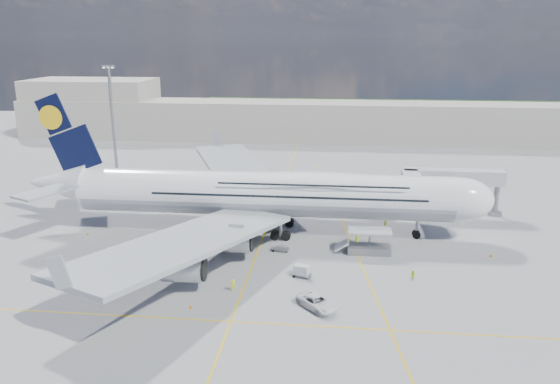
# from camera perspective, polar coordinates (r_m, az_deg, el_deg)

# --- Properties ---
(ground) EXTENTS (300.00, 300.00, 0.00)m
(ground) POSITION_cam_1_polar(r_m,az_deg,el_deg) (83.04, -2.50, -6.61)
(ground) COLOR gray
(ground) RESTS_ON ground
(taxi_line_main) EXTENTS (0.25, 220.00, 0.01)m
(taxi_line_main) POSITION_cam_1_polar(r_m,az_deg,el_deg) (83.03, -2.50, -6.60)
(taxi_line_main) COLOR #DBB00B
(taxi_line_main) RESTS_ON ground
(taxi_line_cross) EXTENTS (120.00, 0.25, 0.01)m
(taxi_line_cross) POSITION_cam_1_polar(r_m,az_deg,el_deg) (65.31, -5.15, -13.32)
(taxi_line_cross) COLOR #DBB00B
(taxi_line_cross) RESTS_ON ground
(taxi_line_diag) EXTENTS (14.16, 99.06, 0.01)m
(taxi_line_diag) POSITION_cam_1_polar(r_m,az_deg,el_deg) (91.54, 7.16, -4.51)
(taxi_line_diag) COLOR #DBB00B
(taxi_line_diag) RESTS_ON ground
(airliner) EXTENTS (77.26, 79.15, 23.71)m
(airliner) POSITION_cam_1_polar(r_m,az_deg,el_deg) (90.07, -1.45, -0.13)
(airliner) COLOR white
(airliner) RESTS_ON ground
(jet_bridge) EXTENTS (18.80, 12.10, 8.50)m
(jet_bridge) POSITION_cam_1_polar(r_m,az_deg,el_deg) (101.53, 16.16, 1.09)
(jet_bridge) COLOR #B7B7BC
(jet_bridge) RESTS_ON ground
(cargo_loader) EXTENTS (8.53, 3.20, 3.67)m
(cargo_loader) POSITION_cam_1_polar(r_m,az_deg,el_deg) (84.59, 9.18, -5.46)
(cargo_loader) COLOR silver
(cargo_loader) RESTS_ON ground
(light_mast) EXTENTS (3.00, 0.70, 25.50)m
(light_mast) POSITION_cam_1_polar(r_m,az_deg,el_deg) (132.65, -17.07, 7.22)
(light_mast) COLOR gray
(light_mast) RESTS_ON ground
(terminal) EXTENTS (180.00, 16.00, 12.00)m
(terminal) POSITION_cam_1_polar(r_m,az_deg,el_deg) (173.10, 2.14, 7.42)
(terminal) COLOR #B2AD9E
(terminal) RESTS_ON ground
(hangar) EXTENTS (40.00, 22.00, 18.00)m
(hangar) POSITION_cam_1_polar(r_m,az_deg,el_deg) (195.13, -18.95, 8.44)
(hangar) COLOR #B2AD9E
(hangar) RESTS_ON ground
(tree_line) EXTENTS (160.00, 6.00, 8.00)m
(tree_line) POSITION_cam_1_polar(r_m,az_deg,el_deg) (219.39, 13.56, 8.29)
(tree_line) COLOR #193814
(tree_line) RESTS_ON ground
(dolly_row_a) EXTENTS (2.95, 1.58, 0.43)m
(dolly_row_a) POSITION_cam_1_polar(r_m,az_deg,el_deg) (81.40, -15.73, -7.46)
(dolly_row_a) COLOR gray
(dolly_row_a) RESTS_ON ground
(dolly_row_b) EXTENTS (3.10, 2.03, 1.82)m
(dolly_row_b) POSITION_cam_1_polar(r_m,az_deg,el_deg) (84.34, -16.88, -6.24)
(dolly_row_b) COLOR gray
(dolly_row_b) RESTS_ON ground
(dolly_row_c) EXTENTS (2.79, 1.60, 1.72)m
(dolly_row_c) POSITION_cam_1_polar(r_m,az_deg,el_deg) (78.36, -12.84, -7.72)
(dolly_row_c) COLOR gray
(dolly_row_c) RESTS_ON ground
(dolly_back) EXTENTS (3.73, 2.78, 0.49)m
(dolly_back) POSITION_cam_1_polar(r_m,az_deg,el_deg) (80.42, -19.35, -8.05)
(dolly_back) COLOR gray
(dolly_back) RESTS_ON ground
(dolly_nose_far) EXTENTS (2.91, 2.14, 1.65)m
(dolly_nose_far) POSITION_cam_1_polar(r_m,az_deg,el_deg) (75.70, 2.27, -8.20)
(dolly_nose_far) COLOR gray
(dolly_nose_far) RESTS_ON ground
(dolly_nose_near) EXTENTS (2.84, 1.93, 0.38)m
(dolly_nose_near) POSITION_cam_1_polar(r_m,az_deg,el_deg) (84.39, 0.04, -5.99)
(dolly_nose_near) COLOR gray
(dolly_nose_near) RESTS_ON ground
(baggage_tug) EXTENTS (3.25, 2.26, 1.85)m
(baggage_tug) POSITION_cam_1_polar(r_m,az_deg,el_deg) (84.80, -4.56, -5.55)
(baggage_tug) COLOR silver
(baggage_tug) RESTS_ON ground
(catering_truck_inner) EXTENTS (6.79, 4.09, 3.79)m
(catering_truck_inner) POSITION_cam_1_polar(r_m,az_deg,el_deg) (116.73, -6.52, 0.96)
(catering_truck_inner) COLOR gray
(catering_truck_inner) RESTS_ON ground
(catering_truck_outer) EXTENTS (6.63, 3.87, 3.71)m
(catering_truck_outer) POSITION_cam_1_polar(r_m,az_deg,el_deg) (124.12, -5.23, 1.88)
(catering_truck_outer) COLOR gray
(catering_truck_outer) RESTS_ON ground
(service_van) EXTENTS (5.77, 5.94, 1.58)m
(service_van) POSITION_cam_1_polar(r_m,az_deg,el_deg) (67.62, 3.88, -11.45)
(service_van) COLOR white
(service_van) RESTS_ON ground
(crew_nose) EXTENTS (0.75, 0.69, 1.71)m
(crew_nose) POSITION_cam_1_polar(r_m,az_deg,el_deg) (95.97, 10.94, -3.17)
(crew_nose) COLOR #C4F019
(crew_nose) RESTS_ON ground
(crew_loader) EXTENTS (0.97, 0.93, 1.57)m
(crew_loader) POSITION_cam_1_polar(r_m,az_deg,el_deg) (76.45, 13.71, -8.51)
(crew_loader) COLOR #BEF81A
(crew_loader) RESTS_ON ground
(crew_wing) EXTENTS (0.63, 1.16, 1.88)m
(crew_wing) POSITION_cam_1_polar(r_m,az_deg,el_deg) (81.60, -8.34, -6.48)
(crew_wing) COLOR #A2EC18
(crew_wing) RESTS_ON ground
(crew_van) EXTENTS (0.98, 1.11, 1.90)m
(crew_van) POSITION_cam_1_polar(r_m,az_deg,el_deg) (88.58, 8.04, -4.61)
(crew_van) COLOR #C3FF1A
(crew_van) RESTS_ON ground
(crew_tug) EXTENTS (1.09, 0.65, 1.65)m
(crew_tug) POSITION_cam_1_polar(r_m,az_deg,el_deg) (71.84, -4.96, -9.70)
(crew_tug) COLOR #F0FF1A
(crew_tug) RESTS_ON ground
(cone_nose) EXTENTS (0.43, 0.43, 0.54)m
(cone_nose) POSITION_cam_1_polar(r_m,az_deg,el_deg) (88.11, 21.17, -6.18)
(cone_nose) COLOR orange
(cone_nose) RESTS_ON ground
(cone_wing_left_inner) EXTENTS (0.42, 0.42, 0.54)m
(cone_wing_left_inner) POSITION_cam_1_polar(r_m,az_deg,el_deg) (110.31, -7.00, -0.77)
(cone_wing_left_inner) COLOR orange
(cone_wing_left_inner) RESTS_ON ground
(cone_wing_left_outer) EXTENTS (0.38, 0.38, 0.48)m
(cone_wing_left_outer) POSITION_cam_1_polar(r_m,az_deg,el_deg) (112.49, -6.21, -0.43)
(cone_wing_left_outer) COLOR orange
(cone_wing_left_outer) RESTS_ON ground
(cone_wing_right_inner) EXTENTS (0.42, 0.42, 0.54)m
(cone_wing_right_inner) POSITION_cam_1_polar(r_m,az_deg,el_deg) (85.98, -4.64, -5.64)
(cone_wing_right_inner) COLOR orange
(cone_wing_right_inner) RESTS_ON ground
(cone_wing_right_outer) EXTENTS (0.40, 0.40, 0.51)m
(cone_wing_right_outer) POSITION_cam_1_polar(r_m,az_deg,el_deg) (68.57, -9.32, -11.74)
(cone_wing_right_outer) COLOR orange
(cone_wing_right_outer) RESTS_ON ground
(cone_tail) EXTENTS (0.38, 0.38, 0.49)m
(cone_tail) POSITION_cam_1_polar(r_m,az_deg,el_deg) (96.38, -19.44, -4.13)
(cone_tail) COLOR orange
(cone_tail) RESTS_ON ground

